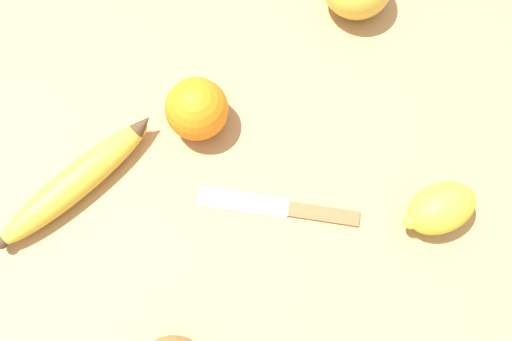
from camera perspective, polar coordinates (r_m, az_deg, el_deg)
ground_plane at (r=0.68m, az=-6.72°, el=3.73°), size 3.00×3.00×0.00m
banana at (r=0.67m, az=-16.66°, el=-0.93°), size 0.20×0.11×0.04m
orange at (r=0.65m, az=-5.66°, el=5.85°), size 0.07×0.07×0.07m
lemon at (r=0.65m, az=17.17°, el=-3.47°), size 0.08×0.05×0.05m
paring_knife at (r=0.64m, az=2.75°, el=-3.59°), size 0.16×0.10×0.01m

